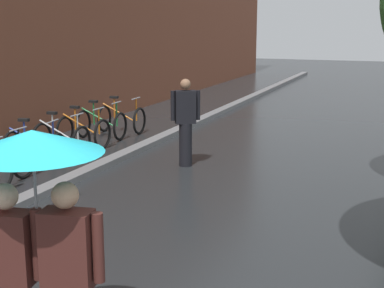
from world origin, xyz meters
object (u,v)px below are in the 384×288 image
(parked_bicycle_5, at_px, (61,139))
(parked_bicycle_4, at_px, (35,147))
(parked_bicycle_7, at_px, (101,124))
(pedestrian_walking_midground, at_px, (185,120))
(parked_bicycle_3, at_px, (1,156))
(parked_bicycle_8, at_px, (122,119))
(couple_under_umbrella, at_px, (37,219))
(parked_bicycle_6, at_px, (83,131))

(parked_bicycle_5, bearing_deg, parked_bicycle_4, -90.71)
(parked_bicycle_7, relative_size, pedestrian_walking_midground, 0.63)
(parked_bicycle_3, bearing_deg, parked_bicycle_7, 89.97)
(parked_bicycle_3, bearing_deg, parked_bicycle_8, 88.84)
(parked_bicycle_7, xyz_separation_m, couple_under_umbrella, (4.46, -8.38, 0.98))
(parked_bicycle_3, distance_m, parked_bicycle_8, 4.49)
(parked_bicycle_7, distance_m, couple_under_umbrella, 9.54)
(parked_bicycle_3, distance_m, couple_under_umbrella, 6.60)
(parked_bicycle_5, distance_m, couple_under_umbrella, 7.90)
(parked_bicycle_7, bearing_deg, parked_bicycle_8, 84.17)
(parked_bicycle_5, distance_m, parked_bicycle_6, 0.89)
(pedestrian_walking_midground, bearing_deg, parked_bicycle_6, 166.73)
(parked_bicycle_7, relative_size, parked_bicycle_8, 1.01)
(parked_bicycle_7, xyz_separation_m, pedestrian_walking_midground, (2.92, -1.64, 0.56))
(couple_under_umbrella, distance_m, pedestrian_walking_midground, 6.93)
(parked_bicycle_3, relative_size, parked_bicycle_8, 0.99)
(parked_bicycle_4, relative_size, couple_under_umbrella, 0.57)
(pedestrian_walking_midground, bearing_deg, couple_under_umbrella, -77.16)
(parked_bicycle_5, xyz_separation_m, couple_under_umbrella, (4.35, -6.52, 0.98))
(parked_bicycle_3, height_order, couple_under_umbrella, couple_under_umbrella)
(parked_bicycle_6, relative_size, pedestrian_walking_midground, 0.62)
(parked_bicycle_4, xyz_separation_m, parked_bicycle_5, (0.01, 0.90, 0.00))
(parked_bicycle_3, bearing_deg, parked_bicycle_5, 86.32)
(parked_bicycle_4, distance_m, parked_bicycle_5, 0.90)
(pedestrian_walking_midground, bearing_deg, parked_bicycle_8, 138.51)
(parked_bicycle_3, bearing_deg, pedestrian_walking_midground, 34.12)
(parked_bicycle_3, height_order, parked_bicycle_4, same)
(parked_bicycle_6, bearing_deg, parked_bicycle_8, 90.36)
(parked_bicycle_4, relative_size, parked_bicycle_7, 1.06)
(parked_bicycle_5, height_order, parked_bicycle_6, same)
(parked_bicycle_4, distance_m, parked_bicycle_7, 2.77)
(parked_bicycle_5, distance_m, parked_bicycle_7, 1.86)
(couple_under_umbrella, bearing_deg, pedestrian_walking_midground, 102.84)
(parked_bicycle_6, bearing_deg, parked_bicycle_7, 95.87)
(parked_bicycle_3, distance_m, parked_bicycle_6, 2.65)
(parked_bicycle_3, relative_size, parked_bicycle_7, 0.98)
(parked_bicycle_7, bearing_deg, parked_bicycle_3, -90.03)
(parked_bicycle_4, xyz_separation_m, parked_bicycle_6, (0.00, 1.79, 0.00))
(parked_bicycle_5, relative_size, parked_bicycle_8, 0.99)
(parked_bicycle_4, xyz_separation_m, parked_bicycle_8, (-0.01, 3.63, 0.00))
(parked_bicycle_3, xyz_separation_m, couple_under_umbrella, (4.46, -4.76, 0.98))
(parked_bicycle_7, bearing_deg, parked_bicycle_4, -87.93)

